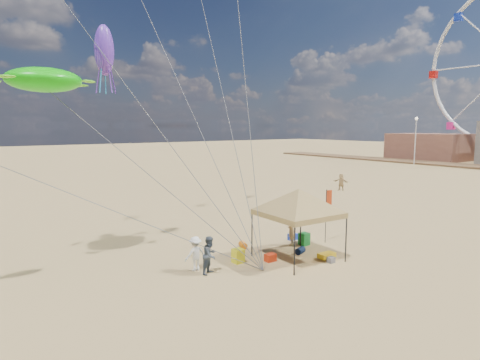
{
  "coord_description": "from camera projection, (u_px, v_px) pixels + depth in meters",
  "views": [
    {
      "loc": [
        -12.31,
        -13.72,
        6.75
      ],
      "look_at": [
        0.0,
        3.0,
        4.0
      ],
      "focal_mm": 30.71,
      "sensor_mm": 36.0,
      "label": 1
    }
  ],
  "objects": [
    {
      "name": "ground",
      "position": [
        278.0,
        272.0,
        19.08
      ],
      "size": [
        280.0,
        280.0,
        0.0
      ],
      "primitive_type": "plane",
      "color": "tan",
      "rests_on": "ground"
    },
    {
      "name": "bag_navy",
      "position": [
        300.0,
        251.0,
        21.74
      ],
      "size": [
        0.69,
        0.54,
        0.36
      ],
      "primitive_type": "cylinder",
      "rotation": [
        0.0,
        1.57,
        0.35
      ],
      "color": "#0B1733",
      "rests_on": "ground"
    },
    {
      "name": "building_north",
      "position": [
        429.0,
        147.0,
        82.07
      ],
      "size": [
        10.0,
        14.0,
        5.2
      ],
      "primitive_type": "cube",
      "color": "#8C5947",
      "rests_on": "ground"
    },
    {
      "name": "cooler_red",
      "position": [
        270.0,
        258.0,
        20.55
      ],
      "size": [
        0.54,
        0.38,
        0.38
      ],
      "primitive_type": "cube",
      "color": "red",
      "rests_on": "ground"
    },
    {
      "name": "person_near_b",
      "position": [
        210.0,
        255.0,
        18.76
      ],
      "size": [
        1.07,
        0.99,
        1.76
      ],
      "primitive_type": "imported",
      "rotation": [
        0.0,
        0.0,
        0.48
      ],
      "color": "#3E4955",
      "rests_on": "ground"
    },
    {
      "name": "crate_grey",
      "position": [
        331.0,
        260.0,
        20.37
      ],
      "size": [
        0.34,
        0.3,
        0.28
      ],
      "primitive_type": "cube",
      "color": "#5F5E63",
      "rests_on": "ground"
    },
    {
      "name": "cooler_blue",
      "position": [
        293.0,
        237.0,
        24.42
      ],
      "size": [
        0.54,
        0.38,
        0.38
      ],
      "primitive_type": "cube",
      "color": "#1737BD",
      "rests_on": "ground"
    },
    {
      "name": "person_near_a",
      "position": [
        292.0,
        229.0,
        23.23
      ],
      "size": [
        0.8,
        0.79,
        1.86
      ],
      "primitive_type": "imported",
      "rotation": [
        0.0,
        0.0,
        3.9
      ],
      "color": "tan",
      "rests_on": "ground"
    },
    {
      "name": "chair_green",
      "position": [
        304.0,
        239.0,
        23.36
      ],
      "size": [
        0.5,
        0.5,
        0.7
      ],
      "primitive_type": "cube",
      "color": "#18852F",
      "rests_on": "ground"
    },
    {
      "name": "feather_flag",
      "position": [
        328.0,
        207.0,
        23.69
      ],
      "size": [
        0.48,
        0.04,
        3.13
      ],
      "color": "black",
      "rests_on": "ground"
    },
    {
      "name": "squid_kite",
      "position": [
        104.0,
        50.0,
        21.04
      ],
      "size": [
        1.04,
        1.04,
        2.57
      ],
      "primitive_type": "ellipsoid",
      "rotation": [
        0.0,
        0.0,
        -0.05
      ],
      "color": "#6833C5",
      "rests_on": "ground"
    },
    {
      "name": "bag_orange",
      "position": [
        243.0,
        245.0,
        22.77
      ],
      "size": [
        0.54,
        0.69,
        0.36
      ],
      "primitive_type": "cylinder",
      "rotation": [
        0.0,
        1.57,
        1.22
      ],
      "color": "orange",
      "rests_on": "ground"
    },
    {
      "name": "canopy_tent",
      "position": [
        299.0,
        192.0,
        20.51
      ],
      "size": [
        6.77,
        6.77,
        4.18
      ],
      "color": "black",
      "rests_on": "ground"
    },
    {
      "name": "person_far_c",
      "position": [
        341.0,
        182.0,
        43.0
      ],
      "size": [
        1.1,
        1.76,
        1.81
      ],
      "primitive_type": "imported",
      "rotation": [
        0.0,
        0.0,
        5.08
      ],
      "color": "tan",
      "rests_on": "ground"
    },
    {
      "name": "turtle_kite",
      "position": [
        44.0,
        80.0,
        19.16
      ],
      "size": [
        4.24,
        3.89,
        1.14
      ],
      "primitive_type": "ellipsoid",
      "rotation": [
        0.0,
        0.0,
        -0.42
      ],
      "color": "#10CF09",
      "rests_on": "ground"
    },
    {
      "name": "lamp_north",
      "position": [
        416.0,
        133.0,
        71.44
      ],
      "size": [
        0.5,
        0.5,
        8.25
      ],
      "color": "silver",
      "rests_on": "ground"
    },
    {
      "name": "chair_yellow",
      "position": [
        238.0,
        256.0,
        20.33
      ],
      "size": [
        0.5,
        0.5,
        0.7
      ],
      "primitive_type": "cube",
      "color": "yellow",
      "rests_on": "ground"
    },
    {
      "name": "beach_cart",
      "position": [
        327.0,
        255.0,
        20.9
      ],
      "size": [
        0.9,
        0.5,
        0.24
      ],
      "primitive_type": "cube",
      "color": "yellow",
      "rests_on": "ground"
    },
    {
      "name": "person_near_c",
      "position": [
        195.0,
        254.0,
        19.17
      ],
      "size": [
        1.06,
        0.61,
        1.63
      ],
      "primitive_type": "imported",
      "rotation": [
        0.0,
        0.0,
        3.14
      ],
      "color": "white",
      "rests_on": "ground"
    }
  ]
}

